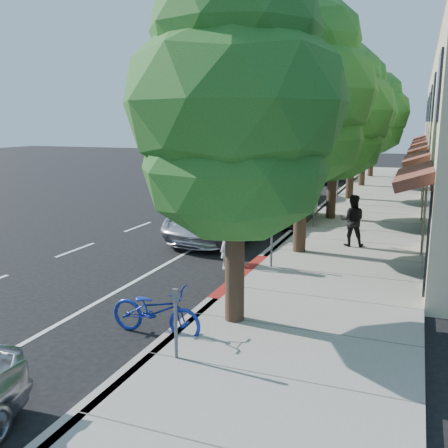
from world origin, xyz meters
The scene contains 17 objects.
ground centered at (0.00, 0.00, 0.00)m, with size 120.00×120.00×0.00m, color black.
sidewalk centered at (2.30, 8.00, 0.07)m, with size 4.60×56.00×0.15m, color gray.
curb centered at (0.00, 8.00, 0.07)m, with size 0.30×56.00×0.15m, color #9E998E.
curb_red_segment centered at (0.00, 1.00, 0.07)m, with size 0.32×4.00×0.15m, color maroon.
street_tree_0 centered at (0.90, -2.00, 4.43)m, with size 4.37×4.37×7.18m.
street_tree_1 centered at (0.90, 4.00, 4.95)m, with size 4.40×4.40×7.87m.
street_tree_2 centered at (0.90, 10.00, 4.52)m, with size 4.86×4.86×7.44m.
street_tree_3 centered at (0.90, 16.00, 4.86)m, with size 4.35×4.35×7.73m.
street_tree_4 centered at (0.90, 22.00, 4.60)m, with size 4.05×4.05×7.31m.
street_tree_5 centered at (0.90, 28.00, 4.76)m, with size 5.33×5.33×7.89m.
cyclist centered at (-0.70, 1.89, 0.91)m, with size 0.66×0.44×1.82m, color white.
bicycle centered at (-0.40, -3.00, 0.52)m, with size 0.69×1.98×1.04m, color #152896.
silver_suv centered at (-2.20, 5.50, 0.80)m, with size 2.66×5.78×1.61m, color silver.
dark_sedan centered at (-0.50, 9.00, 0.67)m, with size 1.41×4.04×1.33m, color black.
white_pickup centered at (-1.93, 15.00, 0.80)m, with size 2.23×5.49×1.59m, color white.
dark_suv_far centered at (-1.84, 24.27, 0.81)m, with size 1.92×4.78×1.63m, color black.
pedestrian centered at (2.35, 5.32, 1.01)m, with size 0.83×0.65×1.71m, color black.
Camera 1 is at (4.25, -11.21, 4.19)m, focal length 40.00 mm.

